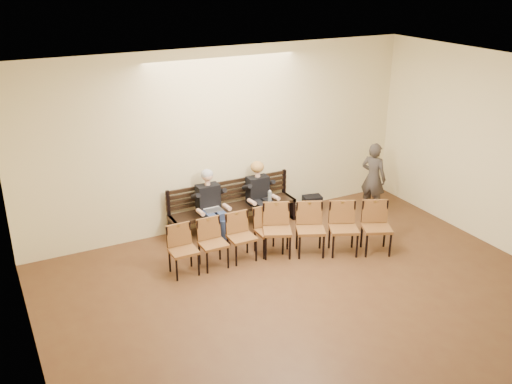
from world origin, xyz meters
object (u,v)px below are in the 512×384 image
seated_woman (260,197)px  chair_row_front (327,230)px  seated_man (210,205)px  bag (312,202)px  bench (234,217)px  water_bottle (270,202)px  passerby (374,173)px  laptop (214,211)px  chair_row_back (228,241)px

seated_woman → chair_row_front: (0.51, -1.61, -0.14)m
seated_man → bag: (2.45, 0.22, -0.51)m
bench → water_bottle: 0.79m
bag → passerby: size_ratio=0.22×
seated_woman → bag: 1.48m
seated_man → water_bottle: (1.14, -0.26, -0.07)m
seated_man → seated_woman: seated_man is taller
water_bottle → passerby: 2.36m
seated_woman → water_bottle: bearing=-73.1°
seated_woman → chair_row_front: bearing=-72.3°
seated_woman → bag: seated_woman is taller
bag → chair_row_front: (-0.87, -1.83, 0.33)m
seated_man → seated_woman: (1.06, 0.00, -0.04)m
laptop → seated_woman: bearing=10.6°
bench → seated_man: (-0.54, -0.12, 0.42)m
laptop → water_bottle: 1.14m
seated_woman → chair_row_back: (-1.22, -1.12, -0.18)m
bench → seated_man: size_ratio=2.01×
bench → bag: bearing=3.0°
seated_man → water_bottle: seated_man is taller
seated_man → passerby: 3.51m
bench → chair_row_back: chair_row_back is taller
bag → chair_row_back: 2.94m
passerby → bag: bearing=31.8°
chair_row_back → seated_woman: bearing=42.6°
bench → passerby: size_ratio=1.50×
seated_man → chair_row_back: size_ratio=0.62×
bench → passerby: (2.93, -0.60, 0.64)m
seated_man → water_bottle: 1.17m
laptop → bag: bearing=11.7°
chair_row_front → chair_row_back: size_ratio=1.10×
seated_man → passerby: bearing=-7.9°
bag → passerby: 1.44m
laptop → chair_row_front: size_ratio=0.14×
seated_woman → seated_man: bearing=180.0°
water_bottle → passerby: size_ratio=0.14×
laptop → bag: (2.44, 0.35, -0.43)m
seated_man → seated_woman: bearing=0.0°
seated_woman → laptop: (-1.05, -0.13, -0.04)m
chair_row_front → chair_row_back: chair_row_front is taller
seated_man → laptop: (0.01, -0.13, -0.08)m
chair_row_front → passerby: bearing=54.9°
laptop → chair_row_back: bearing=-96.0°
bench → bag: bench is taller
water_bottle → bag: bearing=20.3°
water_bottle → chair_row_front: size_ratio=0.11×
seated_woman → water_bottle: (0.08, -0.26, -0.03)m
bench → passerby: bearing=-11.6°
chair_row_front → chair_row_back: bearing=-171.8°
laptop → chair_row_front: 2.16m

